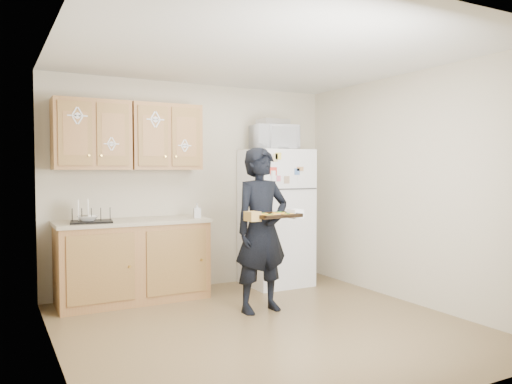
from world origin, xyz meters
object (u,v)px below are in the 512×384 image
person (262,230)px  baking_tray (274,216)px  dish_rack (91,215)px  microwave (274,137)px  refrigerator (276,217)px

person → baking_tray: (-0.02, -0.30, 0.17)m
person → dish_rack: 1.78m
microwave → dish_rack: (-2.19, 0.01, -0.87)m
dish_rack → person: bearing=-31.7°
baking_tray → refrigerator: bearing=54.2°
refrigerator → baking_tray: bearing=-121.1°
baking_tray → dish_rack: (-1.48, 1.23, -0.02)m
person → dish_rack: bearing=143.7°
person → baking_tray: size_ratio=3.78×
dish_rack → refrigerator: bearing=1.0°
refrigerator → baking_tray: size_ratio=3.83×
refrigerator → dish_rack: 2.26m
refrigerator → dish_rack: size_ratio=4.08×
baking_tray → dish_rack: 1.93m
baking_tray → dish_rack: size_ratio=1.07×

